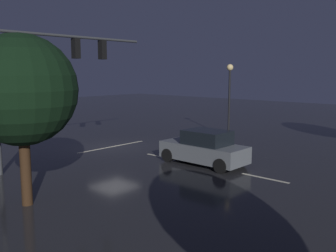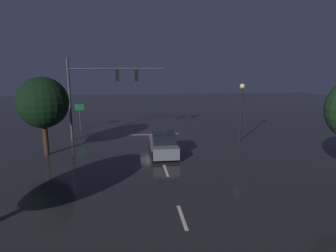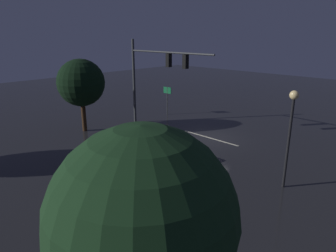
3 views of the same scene
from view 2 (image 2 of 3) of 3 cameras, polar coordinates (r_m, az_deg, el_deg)
name	(u,v)px [view 2 (image 2 of 3)]	position (r m, az deg, el deg)	size (l,w,h in m)	color
ground_plane	(153,135)	(28.81, -2.79, -1.66)	(80.00, 80.00, 0.00)	#232326
traffic_signal_assembly	(100,85)	(27.09, -12.80, 7.64)	(8.41, 0.47, 7.15)	#383A3D
lane_dash_far	(157,146)	(24.95, -2.06, -3.74)	(2.20, 0.16, 0.01)	beige
lane_dash_mid	(166,170)	(19.25, -0.40, -8.42)	(2.20, 0.16, 0.01)	beige
lane_dash_near	(182,217)	(13.83, 2.71, -16.88)	(2.20, 0.16, 0.01)	beige
stop_bar	(153,134)	(28.94, -2.81, -1.59)	(5.00, 0.16, 0.01)	beige
car_approaching	(163,144)	(22.25, -0.88, -3.51)	(1.93, 4.38, 1.70)	slate
street_lamp_left_kerb	(242,101)	(26.49, 13.77, 4.58)	(0.44, 0.44, 5.02)	black
route_sign	(80,111)	(31.60, -16.40, 2.70)	(0.90, 0.13, 2.74)	#383A3D
tree_right_far	(43,103)	(23.45, -22.65, 4.09)	(3.68, 3.68, 5.75)	#382314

